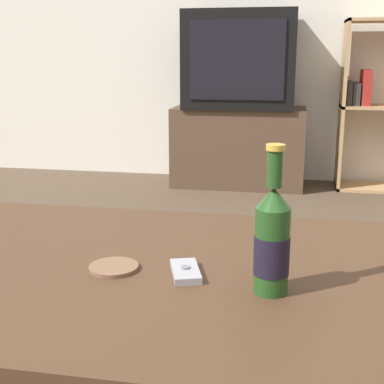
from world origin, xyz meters
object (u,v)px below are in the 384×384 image
at_px(television, 240,60).
at_px(bookshelf, 373,104).
at_px(tv_stand, 238,147).
at_px(beer_bottle, 272,241).
at_px(cell_phone, 185,271).

distance_m(television, bookshelf, 0.94).
distance_m(tv_stand, beer_bottle, 2.86).
distance_m(tv_stand, bookshelf, 0.95).
bearing_deg(television, tv_stand, 90.00).
bearing_deg(bookshelf, cell_phone, -104.29).
distance_m(bookshelf, beer_bottle, 2.94).
relative_size(tv_stand, cell_phone, 7.88).
xyz_separation_m(television, cell_phone, (0.17, -2.77, -0.38)).
distance_m(tv_stand, television, 0.59).
bearing_deg(bookshelf, beer_bottle, -100.97).
xyz_separation_m(bookshelf, cell_phone, (-0.72, -2.84, -0.09)).
xyz_separation_m(tv_stand, beer_bottle, (0.34, -2.82, 0.31)).
xyz_separation_m(television, bookshelf, (0.90, 0.07, -0.28)).
relative_size(bookshelf, beer_bottle, 4.23).
bearing_deg(tv_stand, cell_phone, -86.45).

